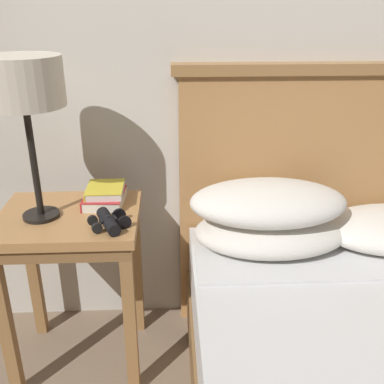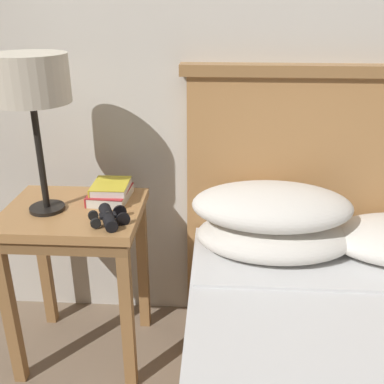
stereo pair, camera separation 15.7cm
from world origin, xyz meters
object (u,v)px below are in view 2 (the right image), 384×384
object	(u,v)px
table_lamp	(30,83)
book_stacked_on_top	(110,187)
nightstand	(76,234)
binoculars_pair	(109,217)
book_on_nightstand	(110,195)

from	to	relation	value
table_lamp	book_stacked_on_top	distance (m)	0.48
nightstand	book_stacked_on_top	bearing A→B (deg)	36.55
nightstand	binoculars_pair	world-z (taller)	binoculars_pair
book_on_nightstand	binoculars_pair	xyz separation A→B (m)	(0.04, -0.20, 0.00)
nightstand	book_stacked_on_top	size ratio (longest dim) A/B	4.12
nightstand	table_lamp	distance (m)	0.59
table_lamp	nightstand	bearing A→B (deg)	11.05
book_on_nightstand	binoculars_pair	world-z (taller)	binoculars_pair
nightstand	book_on_nightstand	bearing A→B (deg)	36.20
binoculars_pair	table_lamp	bearing A→B (deg)	159.89
book_on_nightstand	binoculars_pair	size ratio (longest dim) A/B	1.19
book_on_nightstand	book_stacked_on_top	world-z (taller)	book_stacked_on_top
nightstand	binoculars_pair	distance (m)	0.24
book_on_nightstand	book_stacked_on_top	bearing A→B (deg)	46.24
nightstand	binoculars_pair	xyz separation A→B (m)	(0.16, -0.11, 0.13)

